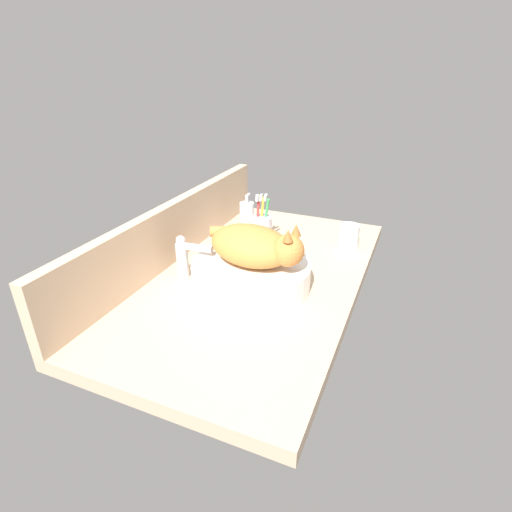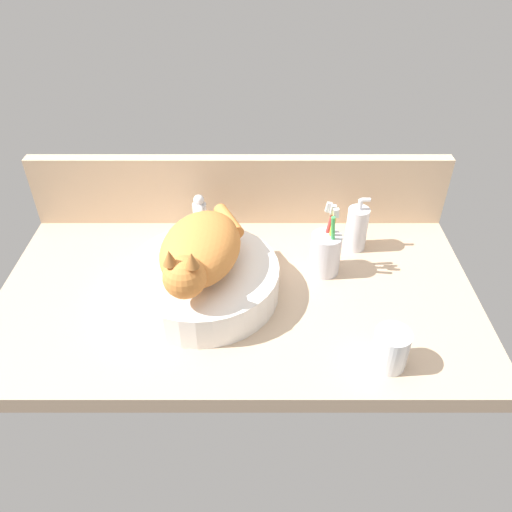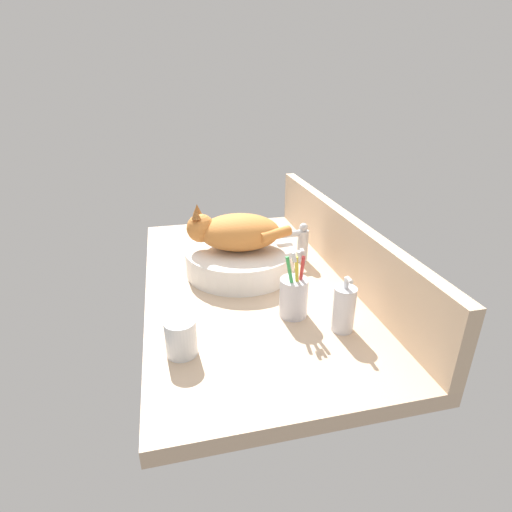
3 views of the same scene
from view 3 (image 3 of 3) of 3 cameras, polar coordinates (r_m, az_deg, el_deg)
The scene contains 8 objects.
ground_plane at distance 123.72cm, azimuth -0.80°, elevation -4.37°, with size 111.66×62.65×4.00cm, color tan.
backsplash_panel at distance 127.57cm, azimuth 12.24°, elevation 1.79°, with size 111.66×3.60×19.38cm, color #CCAD8C.
sink_basin at distance 127.37cm, azimuth -2.27°, elevation -0.52°, with size 34.57×34.57×7.83cm, color white.
cat at distance 123.53cm, azimuth -2.98°, elevation 3.52°, with size 21.10×31.56×14.00cm.
faucet at distance 133.10cm, azimuth 6.27°, elevation 2.07°, with size 4.03×11.86×13.60cm.
soap_dispenser at distance 99.80cm, azimuth 12.43°, elevation -7.36°, with size 5.48×5.48×14.93cm.
toothbrush_cup at distance 103.76cm, azimuth 5.42°, elevation -5.74°, with size 7.33×7.33×18.71cm.
water_glass at distance 92.51cm, azimuth -10.65°, elevation -11.67°, with size 7.09×7.09×8.56cm.
Camera 3 is at (106.05, -22.86, 57.48)cm, focal length 28.00 mm.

